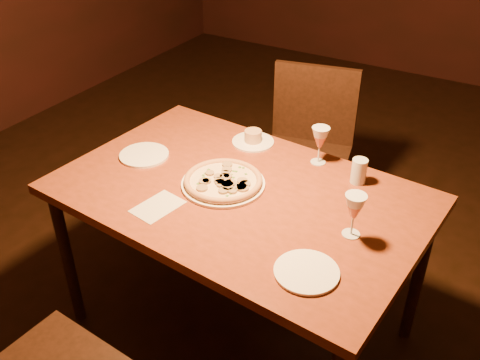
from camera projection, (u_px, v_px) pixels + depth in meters
The scene contains 11 objects.
floor at pixel (313, 320), 2.65m from camera, with size 7.00×7.00×0.00m, color black.
dining_table at pixel (239, 205), 2.22m from camera, with size 1.56×1.08×0.80m.
chair_far at pixel (307, 147), 2.99m from camera, with size 0.56×0.56×0.98m.
pizza_plate at pixel (223, 181), 2.21m from camera, with size 0.35×0.35×0.04m.
ramekin_saucer at pixel (253, 139), 2.51m from camera, with size 0.20×0.20×0.06m.
wine_glass_far at pixel (320, 145), 2.33m from camera, with size 0.08×0.08×0.17m, color #C46A51, non-canonical shape.
wine_glass_right at pixel (354, 215), 1.90m from camera, with size 0.08×0.08×0.17m, color #C46A51, non-canonical shape.
water_tumbler at pixel (359, 171), 2.21m from camera, with size 0.06×0.06×0.11m, color silver.
side_plate_left at pixel (144, 155), 2.42m from camera, with size 0.22×0.22×0.01m, color white.
side_plate_near at pixel (307, 272), 1.77m from camera, with size 0.22×0.22×0.01m, color white.
menu_card at pixel (158, 207), 2.09m from camera, with size 0.13×0.19×0.00m, color beige.
Camera 1 is at (0.62, -1.77, 2.02)m, focal length 40.00 mm.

